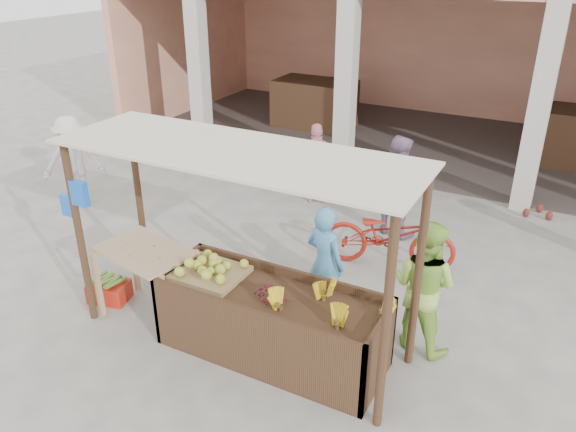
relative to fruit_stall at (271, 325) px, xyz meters
The scene contains 18 objects.
ground 0.64m from the fruit_stall, behind, with size 60.00×60.00×0.00m, color slate.
market_building 9.23m from the fruit_stall, 92.86° to the left, with size 14.40×6.40×4.20m.
fruit_stall is the anchor object (origin of this frame).
stall_awning 1.66m from the fruit_stall, behind, with size 4.09×1.35×2.39m.
banana_heap 0.86m from the fruit_stall, ahead, with size 1.14×0.62×0.21m, color gold, non-canonical shape.
melon_tray 0.97m from the fruit_stall, behind, with size 0.78×0.68×0.21m.
berry_heap 0.48m from the fruit_stall, 87.42° to the right, with size 0.47×0.39×0.15m, color maroon.
side_table 1.80m from the fruit_stall, behind, with size 1.28×0.98×0.93m.
papaya_pile 1.87m from the fruit_stall, behind, with size 0.72×0.41×0.21m, color #50892C, non-canonical shape.
red_crate 2.47m from the fruit_stall, behind, with size 0.50×0.36×0.26m, color #B62413.
plantain_bundle 2.46m from the fruit_stall, behind, with size 0.41×0.29×0.08m, color #5C8731, non-canonical shape.
produce_sacks 5.86m from the fruit_stall, 66.57° to the left, with size 0.83×0.78×0.63m.
vendor_blue 1.07m from the fruit_stall, 77.48° to the left, with size 0.61×0.45×1.62m, color #529DD7.
vendor_green 1.79m from the fruit_stall, 33.58° to the left, with size 0.82×0.47×1.70m, color #9CD04B.
motorcycle 2.58m from the fruit_stall, 78.08° to the left, with size 2.00×0.69×1.05m, color #9D2113.
shopper_a 5.57m from the fruit_stall, 158.62° to the left, with size 1.14×0.57×1.78m, color silver.
shopper_b 4.42m from the fruit_stall, 108.53° to the left, with size 0.92×0.49×1.57m, color pink.
shopper_f 3.68m from the fruit_stall, 86.11° to the left, with size 0.88×0.51×1.81m, color gray.
Camera 1 is at (3.10, -4.51, 4.27)m, focal length 35.00 mm.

